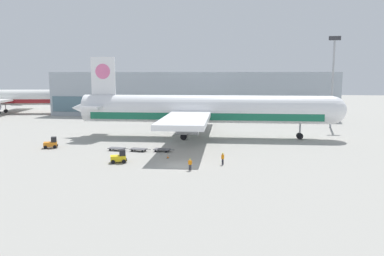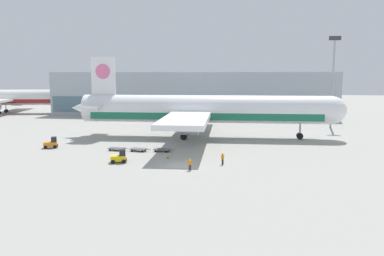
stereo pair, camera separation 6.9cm
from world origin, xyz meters
name	(u,v)px [view 2 (the right image)]	position (x,y,z in m)	size (l,w,h in m)	color
ground_plane	(179,165)	(0.00, 0.00, 0.00)	(400.00, 400.00, 0.00)	#9E9B93
terminal_building	(192,94)	(-8.44, 68.81, 6.99)	(90.00, 18.20, 14.00)	#9EA8B2
light_mast	(333,75)	(30.72, 44.95, 13.14)	(2.80, 0.50, 22.63)	#9EA0A5
airplane_main	(201,110)	(0.21, 25.03, 5.84)	(58.10, 48.35, 17.00)	white
airplane_distant	(11,98)	(-70.30, 64.06, 5.28)	(51.89, 43.94, 15.36)	white
baggage_tug_foreground	(119,157)	(-9.30, 0.49, 0.88)	(2.78, 2.33, 2.00)	yellow
baggage_tug_mid	(51,143)	(-25.49, 9.63, 0.88)	(2.80, 2.43, 2.00)	orange
baggage_dolly_lead	(117,148)	(-12.83, 9.14, 0.39)	(3.77, 1.84, 0.48)	#56565B
baggage_dolly_second	(139,149)	(-8.82, 9.07, 0.39)	(3.77, 1.84, 0.48)	#56565B
baggage_dolly_third	(162,149)	(-4.67, 9.38, 0.39)	(3.77, 1.84, 0.48)	#56565B
ground_crew_near	(190,163)	(2.10, -2.57, 1.00)	(0.56, 0.28, 1.71)	black
ground_crew_far	(223,158)	(6.39, 1.50, 1.07)	(0.42, 0.44, 1.81)	black
traffic_cone_near	(168,157)	(-2.63, 4.54, 0.26)	(0.40, 0.40, 0.54)	black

